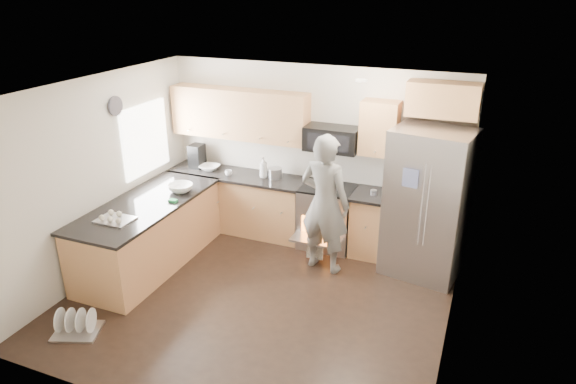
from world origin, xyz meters
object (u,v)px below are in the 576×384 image
at_px(stove_range, 328,203).
at_px(dish_rack, 77,326).
at_px(refrigerator, 427,204).
at_px(person, 325,204).

relative_size(stove_range, dish_rack, 2.99).
xyz_separation_m(refrigerator, person, (-1.26, -0.41, -0.04)).
xyz_separation_m(stove_range, person, (0.16, -0.65, 0.28)).
height_order(refrigerator, dish_rack, refrigerator).
distance_m(refrigerator, person, 1.32).
height_order(stove_range, person, person).
distance_m(stove_range, dish_rack, 3.67).
distance_m(stove_range, refrigerator, 1.48).
xyz_separation_m(stove_range, refrigerator, (1.42, -0.24, 0.32)).
bearing_deg(dish_rack, refrigerator, 39.81).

